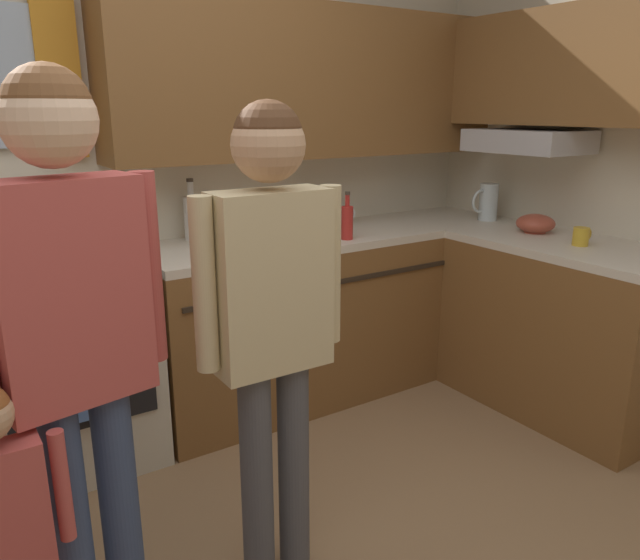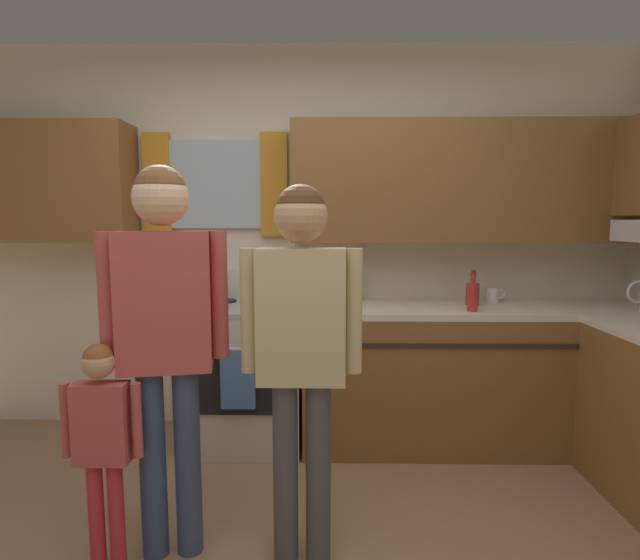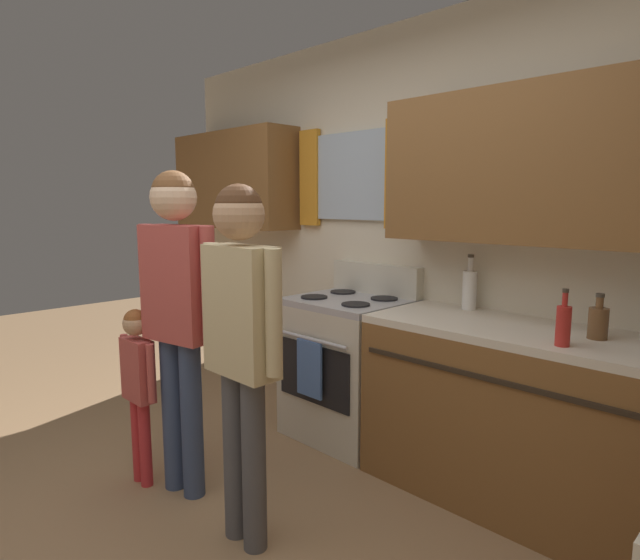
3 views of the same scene
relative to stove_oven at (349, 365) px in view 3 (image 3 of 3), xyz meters
The scene contains 8 objects.
back_wall_unit 1.08m from the stove_oven, 38.25° to the left, with size 4.60×0.42×2.60m.
stove_oven is the anchor object (origin of this frame).
bottle_squat_brown 1.53m from the stove_oven, ahead, with size 0.08×0.08×0.21m.
bottle_sauce_red 1.49m from the stove_oven, ahead, with size 0.06×0.06×0.25m.
bottle_milk_white 0.93m from the stove_oven, 17.56° to the left, with size 0.08×0.08×0.31m.
adult_holding_child 1.27m from the stove_oven, 97.66° to the right, with size 0.51×0.22×1.66m.
adult_in_plaid 1.33m from the stove_oven, 70.33° to the right, with size 0.49×0.21×1.58m.
small_child 1.30m from the stove_oven, 107.15° to the right, with size 0.32×0.13×0.96m.
Camera 3 is at (1.89, -0.91, 1.50)m, focal length 29.46 mm.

